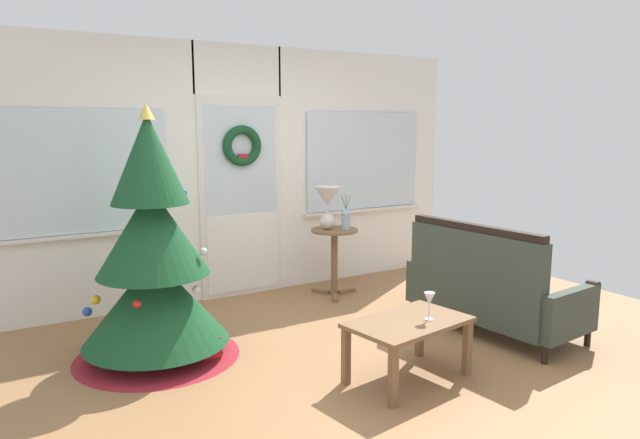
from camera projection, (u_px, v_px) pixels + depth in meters
The scene contains 10 objects.
ground_plane at pixel (352, 361), 4.36m from camera, with size 6.76×6.76×0.00m, color #996B42.
back_wall_with_door at pixel (239, 172), 5.92m from camera, with size 5.20×0.19×2.55m.
christmas_tree at pixel (154, 267), 4.34m from camera, with size 1.25×1.25×1.92m.
settee_sofa at pixel (487, 290), 4.91m from camera, with size 0.85×1.55×0.96m.
side_table at pixel (334, 249), 5.96m from camera, with size 0.50×0.48×0.70m.
table_lamp at pixel (327, 202), 5.88m from camera, with size 0.28×0.28×0.44m.
flower_vase at pixel (346, 218), 5.91m from camera, with size 0.11×0.10×0.35m.
coffee_table at pixel (408, 329), 4.00m from camera, with size 0.91×0.64×0.43m.
wine_glass at pixel (429, 300), 3.97m from camera, with size 0.08×0.08×0.20m.
gift_box at pixel (206, 347), 4.39m from camera, with size 0.18×0.16×0.18m, color red.
Camera 1 is at (-2.32, -3.42, 1.76)m, focal length 32.48 mm.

